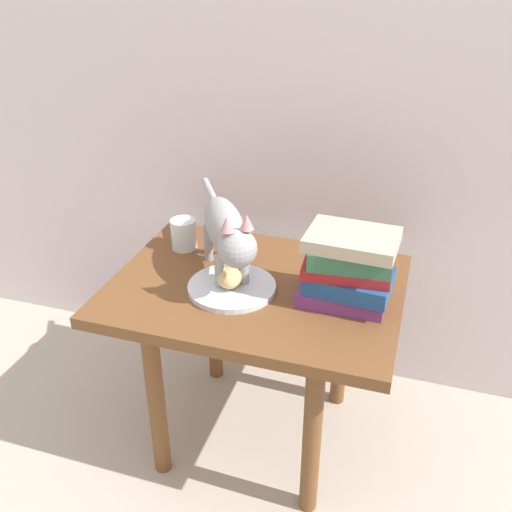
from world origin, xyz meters
name	(u,v)px	position (x,y,z in m)	size (l,w,h in m)	color
ground_plane	(256,431)	(0.00, 0.00, 0.00)	(6.00, 6.00, 0.00)	#B2A899
back_panel	(302,7)	(0.00, 0.39, 1.10)	(4.00, 0.04, 2.20)	silver
side_table	(256,309)	(0.00, 0.00, 0.43)	(0.72, 0.53, 0.50)	brown
plate	(232,287)	(-0.05, -0.04, 0.51)	(0.22, 0.22, 0.01)	silver
bread_roll	(229,277)	(-0.05, -0.05, 0.54)	(0.08, 0.06, 0.05)	#E0BC7A
cat	(227,231)	(-0.08, 0.01, 0.63)	(0.28, 0.42, 0.23)	#99999E
book_stack	(348,268)	(0.22, 0.00, 0.59)	(0.22, 0.17, 0.18)	#72337A
candle_jar	(184,236)	(-0.25, 0.12, 0.54)	(0.07, 0.07, 0.08)	silver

